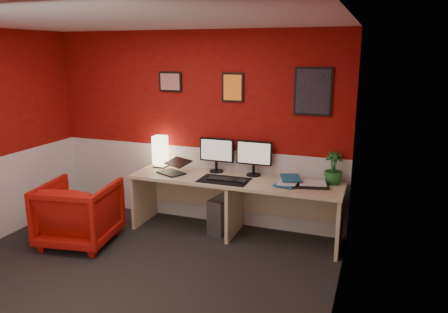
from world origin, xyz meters
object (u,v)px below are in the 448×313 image
(monitor_right, at_px, (254,153))
(zen_tray, at_px, (313,185))
(shoji_lamp, at_px, (160,152))
(laptop, at_px, (171,165))
(potted_plant, at_px, (333,168))
(desk, at_px, (234,207))
(armchair, at_px, (79,213))
(monitor_left, at_px, (216,150))
(pc_tower, at_px, (222,214))

(monitor_right, xyz_separation_m, zen_tray, (0.76, -0.20, -0.28))
(shoji_lamp, bearing_deg, laptop, -41.50)
(monitor_right, height_order, potted_plant, monitor_right)
(desk, relative_size, armchair, 3.14)
(monitor_left, bearing_deg, desk, -34.70)
(laptop, bearing_deg, monitor_right, 41.70)
(desk, height_order, pc_tower, desk)
(shoji_lamp, distance_m, monitor_right, 1.29)
(pc_tower, bearing_deg, laptop, -159.91)
(shoji_lamp, distance_m, zen_tray, 2.06)
(pc_tower, bearing_deg, monitor_right, 31.60)
(shoji_lamp, height_order, monitor_left, monitor_left)
(monitor_left, relative_size, armchair, 0.70)
(pc_tower, xyz_separation_m, armchair, (-1.47, -0.91, 0.15))
(pc_tower, bearing_deg, potted_plant, 14.24)
(armchair, bearing_deg, monitor_right, -159.17)
(desk, bearing_deg, zen_tray, 1.61)
(laptop, xyz_separation_m, potted_plant, (1.97, 0.26, 0.08))
(shoji_lamp, relative_size, monitor_right, 0.69)
(monitor_left, distance_m, zen_tray, 1.30)
(desk, relative_size, monitor_left, 4.48)
(desk, relative_size, potted_plant, 6.85)
(monitor_right, bearing_deg, potted_plant, -1.35)
(pc_tower, bearing_deg, armchair, -139.55)
(laptop, xyz_separation_m, armchair, (-0.83, -0.78, -0.46))
(shoji_lamp, distance_m, potted_plant, 2.25)
(zen_tray, xyz_separation_m, potted_plant, (0.21, 0.17, 0.17))
(laptop, height_order, monitor_left, monitor_left)
(desk, xyz_separation_m, monitor_left, (-0.32, 0.22, 0.66))
(desk, distance_m, pc_tower, 0.24)
(potted_plant, bearing_deg, shoji_lamp, -179.78)
(desk, relative_size, zen_tray, 7.43)
(monitor_left, bearing_deg, pc_tower, -47.33)
(monitor_right, bearing_deg, monitor_left, -179.93)
(potted_plant, bearing_deg, zen_tray, -139.93)
(monitor_left, distance_m, pc_tower, 0.82)
(monitor_left, height_order, zen_tray, monitor_left)
(shoji_lamp, distance_m, armchair, 1.29)
(laptop, bearing_deg, monitor_left, 55.02)
(desk, bearing_deg, pc_tower, 158.57)
(zen_tray, relative_size, armchair, 0.42)
(shoji_lamp, xyz_separation_m, monitor_right, (1.28, 0.03, 0.09))
(armchair, bearing_deg, desk, -162.37)
(monitor_right, distance_m, zen_tray, 0.83)
(zen_tray, distance_m, pc_tower, 1.23)
(shoji_lamp, bearing_deg, potted_plant, 0.22)
(laptop, distance_m, potted_plant, 1.98)
(desk, xyz_separation_m, pc_tower, (-0.18, 0.07, -0.14))
(monitor_right, distance_m, armchair, 2.21)
(laptop, distance_m, monitor_right, 1.05)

